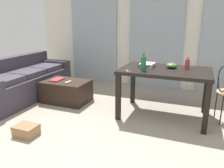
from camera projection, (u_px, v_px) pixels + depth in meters
name	position (u px, v px, depth m)	size (l,w,h in m)	color
ground_plane	(125.00, 123.00, 3.28)	(8.28, 8.28, 0.00)	gray
wall_back	(157.00, 28.00, 4.82)	(5.88, 0.10, 2.61)	silver
curtains	(156.00, 35.00, 4.78)	(4.18, 0.03, 2.34)	#99A3AD
couch	(23.00, 82.00, 4.32)	(0.86, 2.11, 0.78)	#38333D
coffee_table	(67.00, 91.00, 4.10)	(0.83, 0.57, 0.40)	black
craft_table	(165.00, 75.00, 3.35)	(1.33, 0.88, 0.76)	black
bottle_near	(187.00, 64.00, 3.32)	(0.07, 0.07, 0.18)	#99332D
bottle_far	(143.00, 64.00, 3.18)	(0.08, 0.08, 0.26)	#195B2D
bowl	(172.00, 65.00, 3.38)	(0.17, 0.17, 0.08)	#477033
book_stack	(147.00, 65.00, 3.49)	(0.24, 0.30, 0.06)	silver
scissors	(127.00, 71.00, 3.21)	(0.11, 0.11, 0.00)	#9EA0A5
tv_remote_primary	(68.00, 82.00, 3.92)	(0.04, 0.15, 0.02)	#B7B7B2
magazine	(57.00, 79.00, 4.10)	(0.16, 0.28, 0.02)	red
shoebox	(26.00, 130.00, 2.89)	(0.30, 0.24, 0.14)	#996B47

